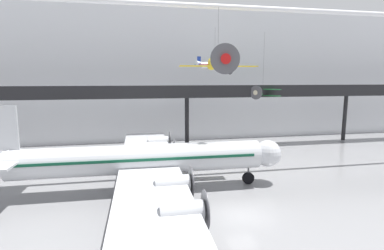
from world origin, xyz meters
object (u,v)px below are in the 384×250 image
object	(u,v)px
airliner_silver_main	(139,160)
suspended_plane_yellow_lowwing	(218,63)
suspended_plane_green_biplane	(262,93)
suspended_plane_white_twin	(215,65)

from	to	relation	value
airliner_silver_main	suspended_plane_yellow_lowwing	bearing A→B (deg)	20.19
suspended_plane_green_biplane	airliner_silver_main	bearing A→B (deg)	0.23
suspended_plane_yellow_lowwing	suspended_plane_white_twin	world-z (taller)	suspended_plane_white_twin
airliner_silver_main	suspended_plane_yellow_lowwing	size ratio (longest dim) A/B	3.98
airliner_silver_main	suspended_plane_white_twin	distance (m)	22.89
suspended_plane_green_biplane	suspended_plane_white_twin	xyz separation A→B (m)	(-8.73, -1.14, 4.54)
suspended_plane_yellow_lowwing	suspended_plane_green_biplane	size ratio (longest dim) A/B	0.81
suspended_plane_green_biplane	suspended_plane_white_twin	size ratio (longest dim) A/B	1.48
suspended_plane_yellow_lowwing	suspended_plane_white_twin	distance (m)	13.43
suspended_plane_yellow_lowwing	suspended_plane_white_twin	size ratio (longest dim) A/B	1.20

